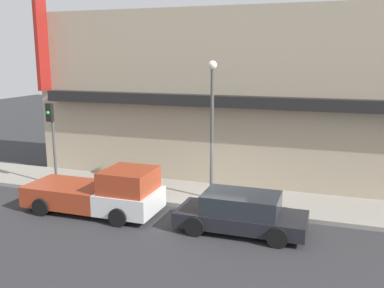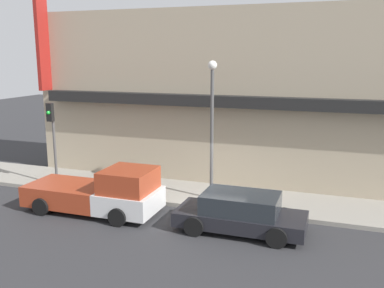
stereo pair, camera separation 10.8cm
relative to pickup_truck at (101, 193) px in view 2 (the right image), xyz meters
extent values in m
plane|color=#2D2D30|center=(3.91, 1.48, -0.80)|extent=(80.00, 80.00, 0.00)
cube|color=gray|center=(3.91, 3.02, -0.71)|extent=(36.00, 3.09, 0.17)
cube|color=tan|center=(3.91, 6.06, 3.23)|extent=(19.80, 3.00, 8.05)
cube|color=black|center=(3.91, 4.26, 3.22)|extent=(18.22, 0.60, 0.50)
cube|color=maroon|center=(-5.49, 4.16, 6.99)|extent=(0.20, 0.80, 7.04)
cube|color=silver|center=(1.21, 0.00, -0.18)|extent=(2.12, 2.04, 0.79)
cube|color=#9E381E|center=(1.21, 0.00, 0.62)|extent=(1.80, 1.88, 0.82)
cube|color=#9E381E|center=(-1.44, 0.00, -0.18)|extent=(3.17, 2.04, 0.79)
cylinder|color=black|center=(1.26, 1.02, -0.46)|extent=(0.68, 0.22, 0.68)
cylinder|color=black|center=(1.26, -1.02, -0.46)|extent=(0.68, 0.22, 0.68)
cylinder|color=black|center=(-2.02, 1.02, -0.46)|extent=(0.68, 0.22, 0.68)
cylinder|color=black|center=(-2.02, -1.02, -0.46)|extent=(0.68, 0.22, 0.68)
cube|color=black|center=(5.48, 0.00, -0.34)|extent=(4.44, 1.83, 0.50)
cube|color=#23282D|center=(5.48, 0.00, 0.23)|extent=(2.57, 1.65, 0.65)
cylinder|color=black|center=(6.85, 0.92, -0.46)|extent=(0.68, 0.22, 0.68)
cylinder|color=black|center=(6.85, -0.92, -0.46)|extent=(0.68, 0.22, 0.68)
cylinder|color=black|center=(4.10, 0.92, -0.46)|extent=(0.68, 0.22, 0.68)
cylinder|color=black|center=(4.10, -0.92, -0.46)|extent=(0.68, 0.22, 0.68)
cylinder|color=#196633|center=(6.28, 2.18, -0.36)|extent=(0.18, 0.18, 0.53)
sphere|color=#196633|center=(6.28, 2.18, -0.02)|extent=(0.17, 0.17, 0.17)
cylinder|color=#4C4C4C|center=(3.67, 2.54, 2.00)|extent=(0.14, 0.14, 5.25)
sphere|color=silver|center=(3.67, 2.54, 4.80)|extent=(0.36, 0.36, 0.36)
cylinder|color=#4C4C4C|center=(-3.55, 2.03, 1.25)|extent=(0.12, 0.12, 3.75)
cube|color=black|center=(-3.55, 1.87, 2.72)|extent=(0.28, 0.20, 0.80)
sphere|color=green|center=(-3.55, 1.75, 2.72)|extent=(0.16, 0.16, 0.16)
camera|label=1|loc=(8.38, -13.70, 5.18)|focal=40.00mm
camera|label=2|loc=(8.49, -13.67, 5.18)|focal=40.00mm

